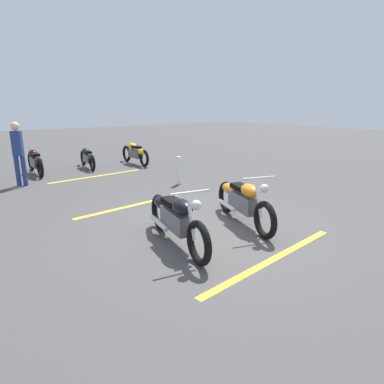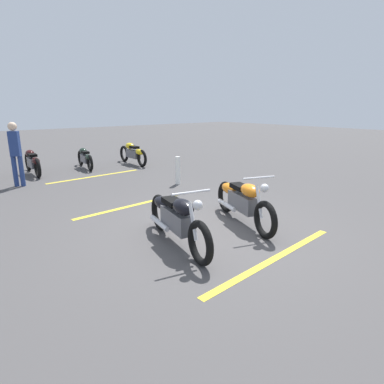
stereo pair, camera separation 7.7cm
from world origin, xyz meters
name	(u,v)px [view 2 (the right image)]	position (x,y,z in m)	size (l,w,h in m)	color
ground_plane	(209,231)	(0.00, 0.00, 0.00)	(60.00, 60.00, 0.00)	#474444
motorcycle_bright_foreground	(242,200)	(-0.06, -0.82, 0.46)	(2.14, 0.89, 1.04)	black
motorcycle_dark_foreground	(176,217)	(-0.06, 0.79, 0.46)	(2.20, 0.72, 1.04)	black
motorcycle_row_far_left	(133,153)	(7.15, -2.49, 0.45)	(2.18, 0.31, 0.82)	black
motorcycle_row_left	(85,158)	(7.49, -0.70, 0.40)	(1.92, 0.38, 0.72)	black
motorcycle_row_center	(33,162)	(7.52, 1.09, 0.44)	(2.13, 0.32, 0.80)	black
bystander_secondary	(16,151)	(6.03, 1.84, 1.01)	(0.30, 0.32, 1.81)	navy
bollard_post	(178,170)	(3.36, -1.82, 0.41)	(0.14, 0.14, 0.81)	white
parking_stripe_near	(275,258)	(-1.46, -0.04, 0.00)	(3.20, 0.12, 0.01)	yellow
parking_stripe_mid	(138,204)	(2.31, 0.13, 0.00)	(3.20, 0.12, 0.01)	yellow
parking_stripe_far	(95,176)	(5.94, -0.39, 0.00)	(3.20, 0.12, 0.01)	yellow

